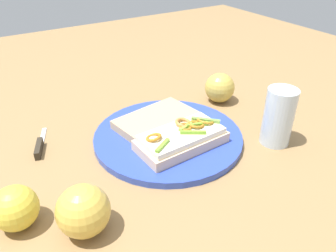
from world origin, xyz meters
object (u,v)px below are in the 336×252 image
Objects in this scene: apple_1 at (15,208)px; sandwich at (183,138)px; plate at (168,137)px; apple_2 at (220,88)px; bread_slice_side at (155,120)px; drinking_glass at (278,117)px; apple_0 at (83,211)px; knife at (40,146)px.

sandwich is at bearing 94.94° from apple_1.
apple_2 is at bearing 111.67° from plate.
apple_1 is (0.08, -0.32, 0.03)m from plate.
drinking_glass is (0.18, 0.19, 0.04)m from bread_slice_side.
drinking_glass reaches higher than bread_slice_side.
bread_slice_side is 0.26m from drinking_glass.
plate is 3.92× the size of apple_0.
apple_0 is 0.26m from knife.
knife is at bearing -93.54° from apple_2.
plate is 1.79× the size of bread_slice_side.
drinking_glass is at bearing -98.39° from knife.
bread_slice_side is 2.32× the size of apple_2.
apple_0 is (0.14, -0.24, 0.03)m from plate.
apple_0 reaches higher than plate.
sandwich is at bearing 4.14° from plate.
plate is 4.49× the size of apple_1.
knife is (-0.11, -0.24, 0.00)m from plate.
apple_2 reaches higher than bread_slice_side.
plate is 2.58× the size of drinking_glass.
plate is at bearing -88.57° from sandwich.
apple_2 is (-0.08, 0.21, 0.03)m from plate.
apple_1 is at bearing 178.33° from knife.
apple_0 reaches higher than apple_1.
apple_1 is 0.55m from apple_2.
apple_2 reaches higher than knife.
apple_2 is at bearing 106.93° from apple_1.
apple_1 is at bearing -95.50° from drinking_glass.
plate is 0.27m from knife.
bread_slice_side is 0.21m from apple_2.
plate is 0.28m from apple_0.
knife is (-0.03, -0.45, -0.03)m from apple_2.
sandwich is 0.25m from apple_2.
drinking_glass is 1.04× the size of knife.
apple_2 reaches higher than plate.
drinking_glass is at bearing 127.79° from bread_slice_side.
apple_0 is (0.19, -0.23, 0.02)m from bread_slice_side.
plate is 0.05m from bread_slice_side.
knife is at bearing 157.77° from apple_1.
plate is at bearing 103.70° from apple_1.
plate is 1.72× the size of sandwich.
knife is (-0.25, -0.01, -0.03)m from apple_0.
bread_slice_side is 2.19× the size of apple_0.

